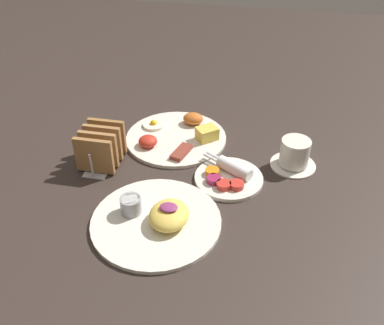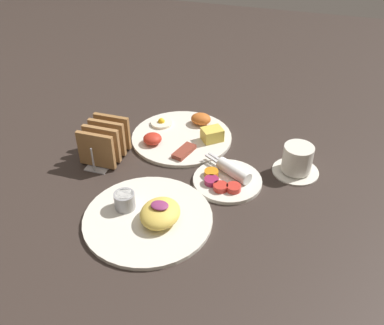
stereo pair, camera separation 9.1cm
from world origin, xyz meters
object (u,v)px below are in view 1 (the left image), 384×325
Objects in this scene: coffee_cup at (294,154)px; plate_breakfast at (178,136)px; plate_condiments at (229,177)px; toast_rack at (101,147)px; plate_foreground at (159,218)px.

plate_breakfast is at bearing 168.82° from coffee_cup.
plate_breakfast reaches higher than plate_condiments.
plate_breakfast is 0.34m from coffee_cup.
toast_rack is (-0.17, -0.15, 0.04)m from plate_breakfast.
toast_rack is (-0.21, 0.19, 0.03)m from plate_foreground.
toast_rack is at bearing 136.67° from plate_foreground.
plate_breakfast is at bearing 136.59° from plate_condiments.
toast_rack is at bearing -138.61° from plate_breakfast.
plate_condiments is at bearing -43.41° from plate_breakfast.
plate_foreground is (-0.13, -0.18, 0.00)m from plate_condiments.
plate_foreground is 1.98× the size of toast_rack.
plate_breakfast is at bearing 96.03° from plate_foreground.
toast_rack is (-0.34, 0.01, 0.04)m from plate_condiments.
plate_foreground is 2.44× the size of coffee_cup.
plate_breakfast is at bearing 41.39° from toast_rack.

